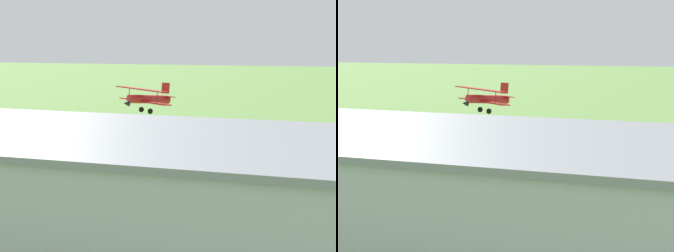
% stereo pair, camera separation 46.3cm
% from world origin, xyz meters
% --- Properties ---
extents(ground_plane, '(400.00, 400.00, 0.00)m').
position_xyz_m(ground_plane, '(0.00, 0.00, 0.00)').
color(ground_plane, '#608C42').
extents(hangar, '(33.72, 16.03, 6.96)m').
position_xyz_m(hangar, '(-4.03, 29.56, 3.49)').
color(hangar, '#B7BCC6').
rests_on(hangar, ground_plane).
extents(biplane, '(8.36, 7.38, 3.51)m').
position_xyz_m(biplane, '(8.72, -3.42, 5.32)').
color(biplane, '#B21E1E').
extents(car_silver, '(2.18, 4.55, 1.68)m').
position_xyz_m(car_silver, '(11.50, 16.07, 0.86)').
color(car_silver, '#B7B7BC').
rests_on(car_silver, ground_plane).
extents(car_blue, '(2.13, 4.54, 1.61)m').
position_xyz_m(car_blue, '(17.46, 14.07, 0.84)').
color(car_blue, '#23389E').
rests_on(car_blue, ground_plane).
extents(person_crossing_taxiway, '(0.48, 0.48, 1.56)m').
position_xyz_m(person_crossing_taxiway, '(-11.65, 9.72, 0.77)').
color(person_crossing_taxiway, '#33723F').
rests_on(person_crossing_taxiway, ground_plane).
extents(person_walking_on_apron, '(0.51, 0.51, 1.74)m').
position_xyz_m(person_walking_on_apron, '(-1.40, 10.56, 0.87)').
color(person_walking_on_apron, '#33723F').
rests_on(person_walking_on_apron, ground_plane).
extents(person_watching_takeoff, '(0.53, 0.53, 1.66)m').
position_xyz_m(person_watching_takeoff, '(9.41, 11.91, 0.83)').
color(person_watching_takeoff, '#B23333').
rests_on(person_watching_takeoff, ground_plane).
extents(person_by_parked_cars, '(0.53, 0.53, 1.78)m').
position_xyz_m(person_by_parked_cars, '(-10.32, 10.72, 0.89)').
color(person_by_parked_cars, orange).
rests_on(person_by_parked_cars, ground_plane).
extents(person_near_hangar_door, '(0.42, 0.42, 1.58)m').
position_xyz_m(person_near_hangar_door, '(4.08, 12.78, 0.78)').
color(person_near_hangar_door, orange).
rests_on(person_near_hangar_door, ground_plane).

